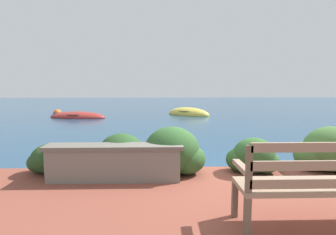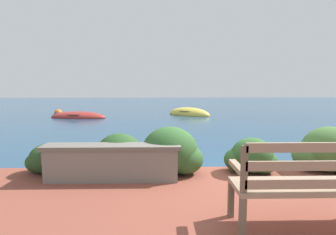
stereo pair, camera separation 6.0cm
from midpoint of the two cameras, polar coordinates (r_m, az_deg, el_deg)
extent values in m
plane|color=navy|center=(4.99, 9.46, -12.93)|extent=(80.00, 80.00, 0.00)
cube|color=brown|center=(3.13, 13.76, -16.86)|extent=(0.06, 0.06, 0.40)
cube|color=brown|center=(2.76, 16.22, -20.20)|extent=(0.06, 0.06, 0.40)
cube|color=gray|center=(3.14, 28.30, -12.97)|extent=(1.53, 0.48, 0.05)
cube|color=gray|center=(2.94, 30.50, -12.26)|extent=(1.45, 0.04, 0.09)
cube|color=gray|center=(2.89, 30.70, -8.96)|extent=(1.45, 0.04, 0.09)
cube|color=gray|center=(2.85, 30.90, -5.55)|extent=(1.45, 0.04, 0.09)
cube|color=brown|center=(2.59, 16.55, -10.74)|extent=(0.06, 0.04, 0.45)
cube|color=gray|center=(2.79, 15.16, -10.38)|extent=(0.07, 0.43, 0.05)
cube|color=slate|center=(4.21, -11.95, -9.93)|extent=(2.01, 0.35, 0.50)
cube|color=#635F56|center=(4.14, -12.04, -6.22)|extent=(2.11, 0.39, 0.06)
ellipsoid|color=#284C23|center=(4.87, -24.84, -8.17)|extent=(0.58, 0.53, 0.50)
ellipsoid|color=#284C23|center=(4.99, -26.31, -8.76)|extent=(0.44, 0.39, 0.35)
ellipsoid|color=#284C23|center=(4.81, -23.30, -9.35)|extent=(0.41, 0.37, 0.32)
ellipsoid|color=#284C23|center=(4.55, -10.50, -7.58)|extent=(0.78, 0.70, 0.66)
ellipsoid|color=#284C23|center=(4.67, -12.99, -8.51)|extent=(0.58, 0.53, 0.47)
ellipsoid|color=#284C23|center=(4.52, -8.07, -9.17)|extent=(0.55, 0.49, 0.43)
ellipsoid|color=#2D5628|center=(4.41, 0.46, -7.11)|extent=(0.93, 0.83, 0.79)
ellipsoid|color=#2D5628|center=(4.50, -2.86, -8.34)|extent=(0.69, 0.63, 0.56)
ellipsoid|color=#2D5628|center=(4.41, 3.52, -8.97)|extent=(0.65, 0.58, 0.51)
ellipsoid|color=#2D5628|center=(4.68, 17.83, -7.81)|extent=(0.70, 0.63, 0.60)
ellipsoid|color=#2D5628|center=(4.69, 15.33, -8.81)|extent=(0.53, 0.47, 0.42)
ellipsoid|color=#2D5628|center=(4.74, 19.95, -9.04)|extent=(0.49, 0.44, 0.39)
ellipsoid|color=#426B33|center=(5.29, 31.68, -5.84)|extent=(0.91, 0.82, 0.78)
ellipsoid|color=#426B33|center=(5.24, 28.88, -7.07)|extent=(0.68, 0.62, 0.55)
ellipsoid|color=#9E2D28|center=(15.28, -19.19, 0.09)|extent=(3.33, 1.72, 0.62)
torus|color=brown|center=(15.26, -19.22, 0.72)|extent=(1.38, 1.38, 0.07)
cube|color=#846647|center=(15.05, -17.61, 0.59)|extent=(0.29, 0.94, 0.04)
cube|color=#846647|center=(15.46, -20.51, 0.63)|extent=(0.29, 0.94, 0.04)
ellipsoid|color=#DBC64C|center=(15.93, 4.36, 0.73)|extent=(2.95, 2.80, 0.83)
torus|color=olive|center=(15.91, 4.37, 1.55)|extent=(1.76, 1.76, 0.07)
cube|color=#846647|center=(15.67, 5.64, 1.35)|extent=(0.74, 0.83, 0.04)
cube|color=#846647|center=(16.11, 3.34, 1.51)|extent=(0.74, 0.83, 0.04)
sphere|color=orange|center=(17.79, -23.02, 0.90)|extent=(0.48, 0.48, 0.48)
torus|color=navy|center=(17.79, -23.02, 0.90)|extent=(0.53, 0.53, 0.06)
camera|label=1|loc=(0.03, -90.17, -0.02)|focal=28.00mm
camera|label=2|loc=(0.03, 89.83, 0.02)|focal=28.00mm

